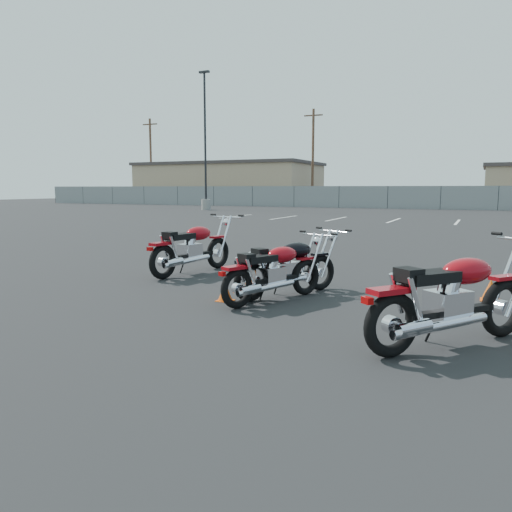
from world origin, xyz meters
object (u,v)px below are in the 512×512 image
at_px(motorcycle_front_red, 192,248).
at_px(motorcycle_second_black, 287,267).
at_px(motorcycle_rear_red, 452,298).
at_px(motorcycle_third_red, 274,272).

bearing_deg(motorcycle_front_red, motorcycle_second_black, -24.75).
height_order(motorcycle_second_black, motorcycle_rear_red, motorcycle_rear_red).
xyz_separation_m(motorcycle_front_red, motorcycle_third_red, (2.35, -1.54, -0.06)).
distance_m(motorcycle_front_red, motorcycle_third_red, 2.81).
relative_size(motorcycle_second_black, motorcycle_third_red, 1.01).
bearing_deg(motorcycle_rear_red, motorcycle_third_red, 154.89).
relative_size(motorcycle_second_black, motorcycle_rear_red, 0.95).
height_order(motorcycle_second_black, motorcycle_third_red, motorcycle_second_black).
bearing_deg(motorcycle_front_red, motorcycle_third_red, -33.36).
bearing_deg(motorcycle_third_red, motorcycle_rear_red, -25.11).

